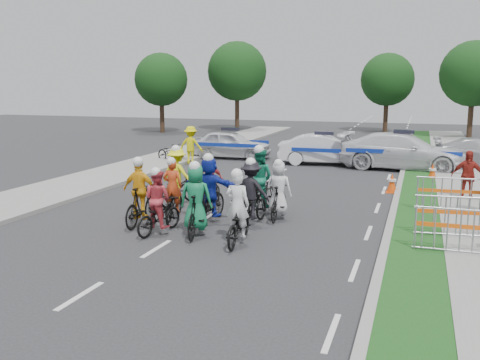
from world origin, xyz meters
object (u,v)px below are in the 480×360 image
(rider_3, at_px, (141,199))
(rider_7, at_px, (279,196))
(rider_0, at_px, (238,219))
(rider_6, at_px, (173,198))
(police_car_2, at_px, (403,151))
(rider_5, at_px, (210,193))
(tree_4, at_px, (387,80))
(parked_bike, at_px, (170,153))
(tree_3, at_px, (237,71))
(barrier_1, at_px, (456,218))
(rider_4, at_px, (251,199))
(tree_1, at_px, (474,74))
(barrier_2, at_px, (451,196))
(police_car_0, at_px, (230,144))
(cone_1, at_px, (432,172))
(tree_0, at_px, (161,80))
(barrier_0, at_px, (460,233))
(rider_10, at_px, (178,182))
(police_car_1, at_px, (324,150))
(rider_1, at_px, (196,207))
(cone_0, at_px, (392,183))
(spectator_2, at_px, (467,176))
(rider_9, at_px, (211,186))
(rider_2, at_px, (158,209))
(rider_8, at_px, (260,187))
(marshal_hiviz, at_px, (191,145))

(rider_3, relative_size, rider_7, 1.09)
(rider_0, xyz_separation_m, rider_7, (0.32, 2.65, 0.07))
(rider_6, height_order, police_car_2, rider_6)
(rider_5, bearing_deg, tree_4, -91.21)
(rider_7, xyz_separation_m, parked_bike, (-8.03, 9.42, -0.22))
(rider_5, bearing_deg, tree_3, -68.61)
(rider_7, distance_m, barrier_1, 4.74)
(rider_5, relative_size, tree_4, 0.31)
(rider_4, bearing_deg, tree_1, -98.17)
(barrier_2, xyz_separation_m, tree_1, (2.30, 24.20, 3.98))
(police_car_0, relative_size, cone_1, 6.09)
(rider_5, xyz_separation_m, barrier_1, (6.46, 0.22, -0.26))
(tree_0, bearing_deg, barrier_1, -50.37)
(barrier_0, bearing_deg, rider_10, 160.71)
(rider_6, bearing_deg, police_car_1, -112.00)
(rider_1, relative_size, cone_0, 2.78)
(rider_5, bearing_deg, tree_0, -56.70)
(barrier_2, bearing_deg, spectator_2, 74.70)
(barrier_1, bearing_deg, rider_7, 172.02)
(rider_5, xyz_separation_m, barrier_0, (6.46, -1.18, -0.26))
(cone_1, bearing_deg, police_car_1, 148.20)
(rider_3, relative_size, rider_5, 0.98)
(rider_1, distance_m, rider_6, 2.06)
(cone_0, distance_m, tree_3, 27.52)
(rider_9, xyz_separation_m, cone_1, (6.70, 7.20, -0.31))
(rider_7, bearing_deg, rider_2, 43.19)
(rider_3, bearing_deg, rider_9, -111.62)
(police_car_0, height_order, tree_0, tree_0)
(barrier_2, bearing_deg, rider_5, -154.99)
(rider_8, relative_size, spectator_2, 1.24)
(barrier_1, height_order, cone_0, barrier_1)
(barrier_0, bearing_deg, police_car_1, 112.08)
(spectator_2, relative_size, barrier_1, 0.85)
(rider_7, distance_m, cone_1, 9.11)
(rider_2, relative_size, police_car_2, 0.32)
(rider_0, relative_size, cone_0, 2.66)
(police_car_2, height_order, tree_0, tree_0)
(rider_1, bearing_deg, tree_3, -82.84)
(cone_1, xyz_separation_m, tree_4, (-3.29, 22.30, 3.85))
(rider_3, distance_m, barrier_2, 9.03)
(spectator_2, height_order, tree_1, tree_1)
(tree_3, bearing_deg, parked_bike, -81.05)
(barrier_2, xyz_separation_m, cone_0, (-1.82, 2.88, -0.22))
(barrier_2, distance_m, tree_3, 30.85)
(rider_10, height_order, tree_3, tree_3)
(marshal_hiviz, xyz_separation_m, cone_0, (9.67, -4.20, -0.57))
(tree_0, bearing_deg, spectator_2, -43.35)
(rider_9, xyz_separation_m, police_car_2, (5.46, 9.82, 0.17))
(rider_9, xyz_separation_m, cone_0, (5.30, 4.18, -0.31))
(rider_9, height_order, barrier_0, rider_9)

